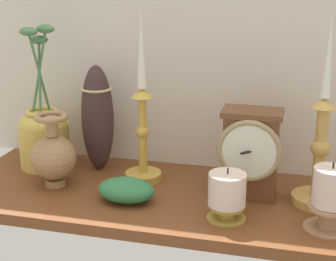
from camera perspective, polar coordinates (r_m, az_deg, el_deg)
ground_plane at (r=114.96cm, az=1.64°, el=-7.37°), size 100.00×36.00×2.40cm
back_wall at (r=123.31cm, az=3.74°, el=10.64°), size 120.00×2.00×65.00cm
mantel_clock at (r=111.30cm, az=8.79°, el=-2.35°), size 13.03×9.91×18.70cm
candlestick_tall_left at (r=110.57cm, az=15.89°, el=-2.46°), size 9.97×9.97×38.08cm
candlestick_tall_center at (r=117.65cm, az=-2.73°, el=0.49°), size 8.26×8.26×38.66cm
brass_vase_bulbous at (r=118.86cm, az=-12.12°, el=-2.55°), size 9.94×9.94×16.41cm
brass_vase_jar at (r=130.51cm, az=-13.10°, el=-0.33°), size 11.88×11.88×33.84cm
pillar_candle_front at (r=102.08cm, az=16.92°, el=-6.85°), size 8.85×8.85×13.23cm
pillar_candle_near_clock at (r=102.71cm, az=6.31°, el=-6.82°), size 7.50×7.50×10.47cm
tall_ceramic_vase at (r=125.43cm, az=-7.52°, el=1.37°), size 7.52×7.52×24.99cm
ivy_sprig at (r=110.76cm, az=-4.46°, el=-6.35°), size 11.88×8.32×4.91cm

